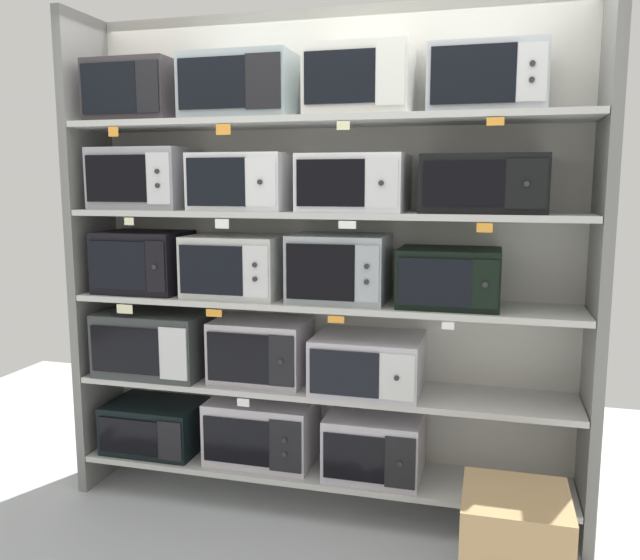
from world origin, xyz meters
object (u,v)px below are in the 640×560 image
microwave_17 (487,80)px  microwave_3 (157,342)px  microwave_7 (237,266)px  microwave_0 (156,426)px  microwave_13 (483,184)px  microwave_10 (144,179)px  microwave_4 (260,351)px  microwave_1 (262,431)px  microwave_16 (360,82)px  microwave_12 (354,183)px  microwave_6 (144,262)px  microwave_15 (242,88)px  microwave_11 (245,182)px  microwave_8 (339,268)px  shipping_carton (514,549)px  microwave_9 (449,277)px  microwave_14 (137,92)px  microwave_2 (375,444)px  microwave_5 (368,363)px

microwave_17 → microwave_3: bearing=180.0°
microwave_7 → microwave_0: bearing=180.0°
microwave_13 → microwave_10: bearing=-180.0°
microwave_0 → microwave_4: (0.63, -0.00, 0.47)m
microwave_1 → microwave_16: size_ratio=1.15×
microwave_0 → microwave_12: bearing=-0.0°
microwave_3 → microwave_6: 0.44m
microwave_15 → microwave_11: bearing=-1.7°
microwave_10 → microwave_12: (1.13, -0.00, -0.02)m
microwave_8 → microwave_10: microwave_10 is taller
microwave_10 → microwave_12: 1.13m
microwave_6 → microwave_4: bearing=-0.0°
shipping_carton → microwave_11: bearing=156.8°
microwave_3 → microwave_8: (1.02, -0.00, 0.44)m
microwave_13 → shipping_carton: 1.56m
microwave_10 → shipping_carton: 2.48m
microwave_9 → microwave_12: size_ratio=0.94×
microwave_0 → microwave_15: microwave_15 is taller
microwave_3 → microwave_7: size_ratio=1.17×
microwave_1 → microwave_0: bearing=-180.0°
microwave_4 → microwave_8: bearing=-0.0°
microwave_1 → shipping_carton: bearing=-24.4°
microwave_11 → microwave_14: 0.74m
microwave_7 → shipping_carton: (1.40, -0.58, -1.02)m
microwave_0 → microwave_3: (0.03, 0.00, 0.48)m
microwave_13 → microwave_15: bearing=-180.0°
microwave_9 → shipping_carton: (0.32, -0.58, -1.00)m
microwave_12 → microwave_17: bearing=-0.0°
microwave_14 → microwave_17: microwave_14 is taller
microwave_2 → microwave_17: bearing=-0.1°
microwave_5 → shipping_carton: bearing=-39.4°
microwave_7 → microwave_16: size_ratio=1.01×
microwave_14 → microwave_16: (1.18, 0.00, 0.01)m
microwave_9 → microwave_15: (-1.04, 0.00, 0.91)m
microwave_15 → microwave_6: bearing=-180.0°
microwave_13 → shipping_carton: microwave_13 is taller
shipping_carton → microwave_16: bearing=142.7°
microwave_11 → microwave_14: (-0.59, 0.00, 0.46)m
microwave_9 → shipping_carton: 1.20m
microwave_11 → shipping_carton: (1.35, -0.58, -1.45)m
microwave_5 → microwave_6: (-1.23, 0.00, 0.47)m
microwave_16 → shipping_carton: microwave_16 is taller
microwave_7 → microwave_17: (1.22, -0.00, 0.88)m
microwave_6 → microwave_16: size_ratio=0.93×
microwave_1 → microwave_3: bearing=180.0°
microwave_5 → microwave_17: bearing=-0.0°
microwave_8 → microwave_15: microwave_15 is taller
microwave_4 → microwave_12: size_ratio=0.97×
microwave_2 → microwave_11: 1.48m
microwave_4 → microwave_12: bearing=0.0°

